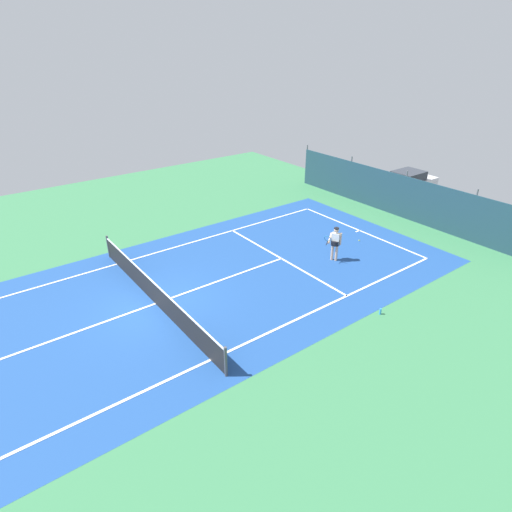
{
  "coord_description": "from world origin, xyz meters",
  "views": [
    {
      "loc": [
        13.62,
        -5.31,
        9.27
      ],
      "look_at": [
        0.47,
        4.55,
        0.9
      ],
      "focal_mm": 30.07,
      "sensor_mm": 36.0,
      "label": 1
    }
  ],
  "objects_px": {
    "tennis_player": "(335,242)",
    "tennis_ball_near_player": "(359,240)",
    "parked_car": "(407,184)",
    "tennis_net": "(154,293)",
    "water_bottle": "(380,311)"
  },
  "relations": [
    {
      "from": "tennis_ball_near_player",
      "to": "tennis_net",
      "type": "bearing_deg",
      "value": -94.58
    },
    {
      "from": "tennis_ball_near_player",
      "to": "parked_car",
      "type": "distance_m",
      "value": 8.33
    },
    {
      "from": "tennis_player",
      "to": "water_bottle",
      "type": "relative_size",
      "value": 6.83
    },
    {
      "from": "tennis_net",
      "to": "water_bottle",
      "type": "height_order",
      "value": "tennis_net"
    },
    {
      "from": "tennis_ball_near_player",
      "to": "parked_car",
      "type": "relative_size",
      "value": 0.02
    },
    {
      "from": "tennis_net",
      "to": "tennis_ball_near_player",
      "type": "xyz_separation_m",
      "value": [
        0.87,
        10.86,
        -0.48
      ]
    },
    {
      "from": "tennis_net",
      "to": "tennis_ball_near_player",
      "type": "distance_m",
      "value": 10.91
    },
    {
      "from": "parked_car",
      "to": "water_bottle",
      "type": "relative_size",
      "value": 17.57
    },
    {
      "from": "tennis_net",
      "to": "tennis_ball_near_player",
      "type": "relative_size",
      "value": 153.33
    },
    {
      "from": "tennis_net",
      "to": "water_bottle",
      "type": "relative_size",
      "value": 42.17
    },
    {
      "from": "water_bottle",
      "to": "tennis_ball_near_player",
      "type": "bearing_deg",
      "value": 137.73
    },
    {
      "from": "tennis_ball_near_player",
      "to": "parked_car",
      "type": "height_order",
      "value": "parked_car"
    },
    {
      "from": "tennis_player",
      "to": "tennis_ball_near_player",
      "type": "xyz_separation_m",
      "value": [
        -0.71,
        2.61,
        -0.93
      ]
    },
    {
      "from": "tennis_net",
      "to": "water_bottle",
      "type": "distance_m",
      "value": 8.63
    },
    {
      "from": "water_bottle",
      "to": "tennis_player",
      "type": "bearing_deg",
      "value": 156.45
    }
  ]
}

